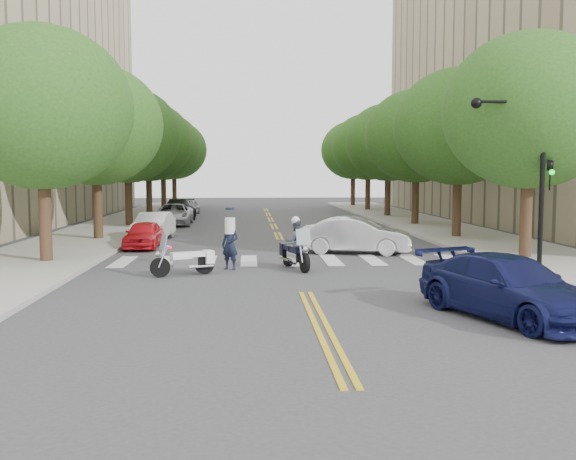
{
  "coord_description": "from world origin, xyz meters",
  "views": [
    {
      "loc": [
        -1.54,
        -17.29,
        3.25
      ],
      "look_at": [
        -0.18,
        4.85,
        1.3
      ],
      "focal_mm": 40.0,
      "sensor_mm": 36.0,
      "label": 1
    }
  ],
  "objects": [
    {
      "name": "tree_l_2",
      "position": [
        -8.8,
        22.0,
        5.55
      ],
      "size": [
        6.4,
        6.4,
        8.45
      ],
      "color": "#382316",
      "rests_on": "ground"
    },
    {
      "name": "tree_l_1",
      "position": [
        -8.8,
        14.0,
        5.55
      ],
      "size": [
        6.4,
        6.4,
        8.45
      ],
      "color": "#382316",
      "rests_on": "ground"
    },
    {
      "name": "tree_l_5",
      "position": [
        -8.8,
        46.0,
        5.55
      ],
      "size": [
        6.4,
        6.4,
        8.45
      ],
      "color": "#382316",
      "rests_on": "ground"
    },
    {
      "name": "tree_r_4",
      "position": [
        8.8,
        38.0,
        5.55
      ],
      "size": [
        6.4,
        6.4,
        8.45
      ],
      "color": "#382316",
      "rests_on": "ground"
    },
    {
      "name": "parked_car_c",
      "position": [
        -6.3,
        23.5,
        0.68
      ],
      "size": [
        2.43,
        4.99,
        1.37
      ],
      "primitive_type": "imported",
      "rotation": [
        0.0,
        0.0,
        0.03
      ],
      "color": "#B5B9BE",
      "rests_on": "ground"
    },
    {
      "name": "convertible",
      "position": [
        2.83,
        8.5,
        0.74
      ],
      "size": [
        4.75,
        2.7,
        1.48
      ],
      "primitive_type": "imported",
      "rotation": [
        0.0,
        0.0,
        1.3
      ],
      "color": "silver",
      "rests_on": "ground"
    },
    {
      "name": "motorcycle_police",
      "position": [
        0.02,
        4.37,
        0.81
      ],
      "size": [
        0.97,
        2.18,
        1.81
      ],
      "rotation": [
        0.0,
        0.0,
        3.44
      ],
      "color": "black",
      "rests_on": "ground"
    },
    {
      "name": "tree_r_2",
      "position": [
        8.8,
        22.0,
        5.55
      ],
      "size": [
        6.4,
        6.4,
        8.45
      ],
      "color": "#382316",
      "rests_on": "ground"
    },
    {
      "name": "tree_l_0",
      "position": [
        -8.8,
        6.0,
        5.55
      ],
      "size": [
        6.4,
        6.4,
        8.45
      ],
      "color": "#382316",
      "rests_on": "ground"
    },
    {
      "name": "tree_l_3",
      "position": [
        -8.8,
        30.0,
        5.55
      ],
      "size": [
        6.4,
        6.4,
        8.45
      ],
      "color": "#382316",
      "rests_on": "ground"
    },
    {
      "name": "officer_standing",
      "position": [
        -2.18,
        4.38,
        0.85
      ],
      "size": [
        0.74,
        0.66,
        1.7
      ],
      "primitive_type": "imported",
      "rotation": [
        0.0,
        0.0,
        -0.52
      ],
      "color": "black",
      "rests_on": "ground"
    },
    {
      "name": "motorcycle_parked",
      "position": [
        -3.49,
        3.26,
        0.47
      ],
      "size": [
        1.99,
        1.12,
        1.36
      ],
      "rotation": [
        0.0,
        0.0,
        2.01
      ],
      "color": "black",
      "rests_on": "ground"
    },
    {
      "name": "sidewalk_right",
      "position": [
        9.5,
        22.0,
        0.07
      ],
      "size": [
        5.0,
        60.0,
        0.15
      ],
      "primitive_type": "cube",
      "color": "#9E9991",
      "rests_on": "ground"
    },
    {
      "name": "parked_car_b",
      "position": [
        -6.24,
        14.5,
        0.68
      ],
      "size": [
        1.76,
        4.2,
        1.35
      ],
      "primitive_type": "imported",
      "rotation": [
        0.0,
        0.0,
        -0.08
      ],
      "color": "white",
      "rests_on": "ground"
    },
    {
      "name": "parked_car_d",
      "position": [
        -6.3,
        26.21,
        0.76
      ],
      "size": [
        2.14,
        5.22,
        1.51
      ],
      "primitive_type": "imported",
      "rotation": [
        0.0,
        0.0,
        -0.0
      ],
      "color": "black",
      "rests_on": "ground"
    },
    {
      "name": "tree_r_0",
      "position": [
        8.8,
        6.0,
        5.55
      ],
      "size": [
        6.4,
        6.4,
        8.45
      ],
      "color": "#382316",
      "rests_on": "ground"
    },
    {
      "name": "ground",
      "position": [
        0.0,
        0.0,
        0.0
      ],
      "size": [
        140.0,
        140.0,
        0.0
      ],
      "primitive_type": "plane",
      "color": "#38383A",
      "rests_on": "ground"
    },
    {
      "name": "sedan_blue",
      "position": [
        4.3,
        -3.39,
        0.71
      ],
      "size": [
        3.61,
        5.24,
        1.41
      ],
      "primitive_type": "imported",
      "rotation": [
        0.0,
        0.0,
        0.37
      ],
      "color": "#101546",
      "rests_on": "ground"
    },
    {
      "name": "tree_r_3",
      "position": [
        8.8,
        30.0,
        5.55
      ],
      "size": [
        6.4,
        6.4,
        8.45
      ],
      "color": "#382316",
      "rests_on": "ground"
    },
    {
      "name": "parked_car_e",
      "position": [
        -6.3,
        34.0,
        0.6
      ],
      "size": [
        1.69,
        3.61,
        1.19
      ],
      "primitive_type": "imported",
      "rotation": [
        0.0,
        0.0,
        -0.08
      ],
      "color": "gray",
      "rests_on": "ground"
    },
    {
      "name": "traffic_signal_pole",
      "position": [
        7.72,
        3.5,
        3.72
      ],
      "size": [
        2.82,
        0.42,
        6.0
      ],
      "color": "black",
      "rests_on": "ground"
    },
    {
      "name": "tree_r_5",
      "position": [
        8.8,
        46.0,
        5.55
      ],
      "size": [
        6.4,
        6.4,
        8.45
      ],
      "color": "#382316",
      "rests_on": "ground"
    },
    {
      "name": "tree_l_4",
      "position": [
        -8.8,
        38.0,
        5.55
      ],
      "size": [
        6.4,
        6.4,
        8.45
      ],
      "color": "#382316",
      "rests_on": "ground"
    },
    {
      "name": "tree_r_1",
      "position": [
        8.8,
        14.0,
        5.55
      ],
      "size": [
        6.4,
        6.4,
        8.45
      ],
      "color": "#382316",
      "rests_on": "ground"
    },
    {
      "name": "parked_car_a",
      "position": [
        -6.12,
        10.9,
        0.6
      ],
      "size": [
        1.5,
        3.55,
        1.2
      ],
      "primitive_type": "imported",
      "rotation": [
        0.0,
        0.0,
        -0.02
      ],
      "color": "red",
      "rests_on": "ground"
    },
    {
      "name": "sidewalk_left",
      "position": [
        -9.5,
        22.0,
        0.07
      ],
      "size": [
        5.0,
        60.0,
        0.15
      ],
      "primitive_type": "cube",
      "color": "#9E9991",
      "rests_on": "ground"
    }
  ]
}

